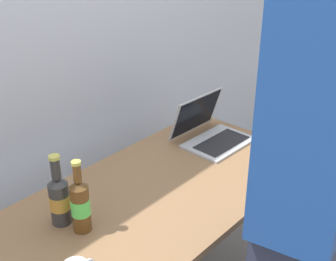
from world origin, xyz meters
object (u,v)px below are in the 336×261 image
at_px(beer_bottle_dark, 59,198).
at_px(beer_bottle_amber, 80,204).
at_px(person_figure, 306,218).
at_px(laptop, 210,131).

distance_m(beer_bottle_dark, beer_bottle_amber, 0.09).
bearing_deg(beer_bottle_amber, beer_bottle_dark, 104.50).
relative_size(beer_bottle_dark, beer_bottle_amber, 0.99).
bearing_deg(person_figure, laptop, 55.05).
height_order(laptop, person_figure, person_figure).
relative_size(laptop, person_figure, 0.18).
height_order(beer_bottle_dark, person_figure, person_figure).
relative_size(laptop, beer_bottle_amber, 1.20).
bearing_deg(beer_bottle_dark, laptop, -1.30).
bearing_deg(beer_bottle_dark, beer_bottle_amber, -75.50).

